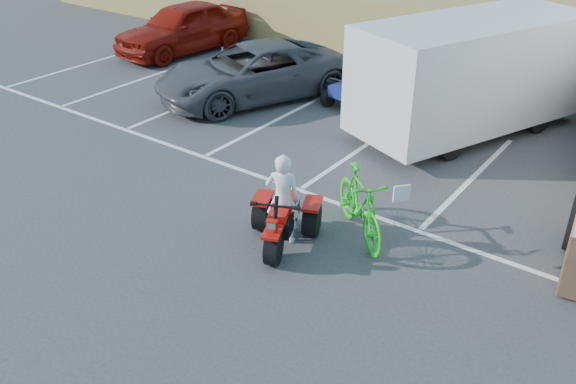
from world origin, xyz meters
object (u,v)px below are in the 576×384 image
Objects in this scene: green_dirt_bike at (360,205)px; cargo_trailer at (472,73)px; red_trike_atv at (281,244)px; quad_atv_blue at (349,105)px; rider at (283,199)px; grey_pickup at (252,72)px; quad_atv_green at (394,99)px; red_car at (183,27)px.

cargo_trailer reaches higher than green_dirt_bike.
red_trike_atv reaches higher than quad_atv_blue.
rider is (-0.06, 0.14, 0.85)m from red_trike_atv.
rider is 1.28× the size of quad_atv_blue.
red_trike_atv is 7.04m from cargo_trailer.
quad_atv_blue is at bearing -154.73° from cargo_trailer.
quad_atv_blue is at bearing 87.97° from red_trike_atv.
cargo_trailer is at bearing 61.19° from red_trike_atv.
quad_atv_blue is (2.54, 1.10, -0.76)m from grey_pickup.
green_dirt_bike reaches higher than quad_atv_green.
red_car reaches higher than green_dirt_bike.
grey_pickup is 0.85× the size of cargo_trailer.
grey_pickup is at bearing -149.48° from quad_atv_blue.
cargo_trailer is 4.86× the size of quad_atv_blue.
grey_pickup is 5.99m from cargo_trailer.
red_car is at bearing 178.31° from quad_atv_blue.
grey_pickup is (-6.12, 4.50, 0.12)m from green_dirt_bike.
red_car is (-11.08, 6.76, 0.21)m from green_dirt_bike.
rider is 0.26× the size of cargo_trailer.
quad_atv_green reaches higher than quad_atv_blue.
cargo_trailer reaches higher than rider.
rider reaches higher than green_dirt_bike.
red_trike_atv is 0.33× the size of red_car.
cargo_trailer reaches higher than red_trike_atv.
red_car reaches higher than grey_pickup.
red_trike_atv is 12.83m from red_car.
grey_pickup is 4.12m from quad_atv_green.
red_car is at bearing 179.21° from grey_pickup.
green_dirt_bike is at bearing -25.35° from red_car.
red_car is at bearing 98.80° from green_dirt_bike.
rider is at bearing 90.00° from red_trike_atv.
cargo_trailer is (10.76, -0.99, 0.66)m from red_car.
cargo_trailer reaches higher than quad_atv_green.
quad_atv_green is (-1.83, 7.84, 0.00)m from red_trike_atv.
grey_pickup is at bearing -168.86° from quad_atv_green.
quad_atv_green is at bearing 62.91° from quad_atv_blue.
quad_atv_green is at bearing 6.14° from red_car.
quad_atv_green is (8.30, 0.01, -0.85)m from red_car.
grey_pickup reaches higher than quad_atv_blue.
rider is at bearing -73.69° from cargo_trailer.
quad_atv_green is (-1.77, 7.71, -0.85)m from rider.
quad_atv_green is at bearing 79.59° from red_trike_atv.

